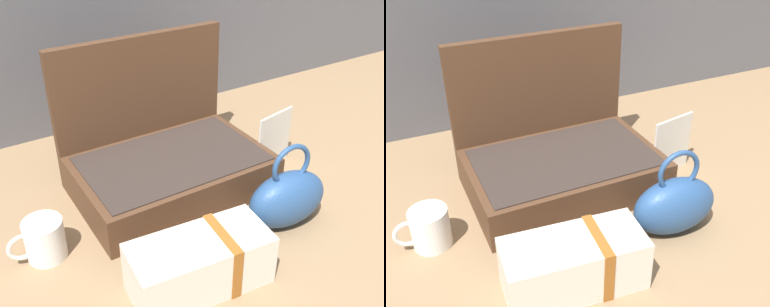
% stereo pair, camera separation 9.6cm
% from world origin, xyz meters
% --- Properties ---
extents(ground_plane, '(6.00, 6.00, 0.00)m').
position_xyz_m(ground_plane, '(0.00, 0.00, 0.00)').
color(ground_plane, '#8C6D4C').
extents(open_suitcase, '(0.46, 0.31, 0.36)m').
position_xyz_m(open_suitcase, '(0.04, 0.14, 0.08)').
color(open_suitcase, '#4C301E').
rests_on(open_suitcase, ground_plane).
extents(teal_pouch_handbag, '(0.20, 0.11, 0.20)m').
position_xyz_m(teal_pouch_handbag, '(0.20, -0.13, 0.07)').
color(teal_pouch_handbag, '#284C7F').
rests_on(teal_pouch_handbag, ground_plane).
extents(cream_toiletry_bag, '(0.28, 0.14, 0.11)m').
position_xyz_m(cream_toiletry_bag, '(-0.06, -0.19, 0.05)').
color(cream_toiletry_bag, silver).
rests_on(cream_toiletry_bag, ground_plane).
extents(coffee_mug, '(0.12, 0.08, 0.09)m').
position_xyz_m(coffee_mug, '(-0.29, 0.05, 0.04)').
color(coffee_mug, white).
rests_on(coffee_mug, ground_plane).
extents(info_card_left, '(0.12, 0.03, 0.16)m').
position_xyz_m(info_card_left, '(0.33, 0.07, 0.08)').
color(info_card_left, silver).
rests_on(info_card_left, ground_plane).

